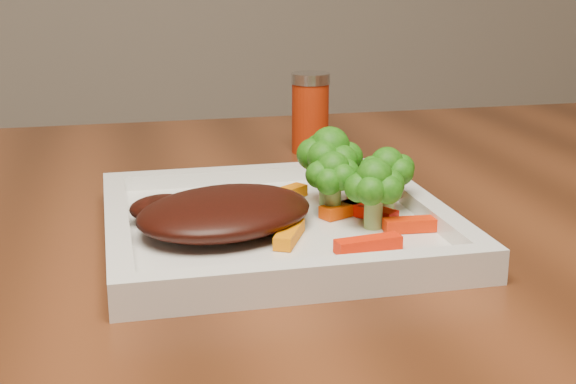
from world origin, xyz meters
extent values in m
cube|color=white|center=(-0.15, -0.11, 0.76)|extent=(0.27, 0.27, 0.01)
ellipsoid|color=black|center=(-0.19, -0.12, 0.78)|extent=(0.18, 0.17, 0.03)
cube|color=#F11F03|center=(-0.10, -0.19, 0.77)|extent=(0.05, 0.02, 0.01)
cube|color=red|center=(-0.05, -0.15, 0.77)|extent=(0.05, 0.02, 0.01)
cube|color=orange|center=(-0.15, -0.15, 0.77)|extent=(0.03, 0.05, 0.01)
cube|color=#DE3B03|center=(-0.05, -0.06, 0.77)|extent=(0.05, 0.02, 0.01)
cube|color=orange|center=(-0.13, -0.05, 0.77)|extent=(0.05, 0.04, 0.01)
cube|color=#FF1404|center=(-0.07, -0.12, 0.77)|extent=(0.04, 0.05, 0.01)
cube|color=#F54604|center=(-0.09, -0.10, 0.77)|extent=(0.06, 0.04, 0.01)
cylinder|color=#A52609|center=(-0.05, 0.17, 0.80)|extent=(0.05, 0.05, 0.09)
camera|label=1|loc=(-0.28, -0.71, 0.97)|focal=50.00mm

